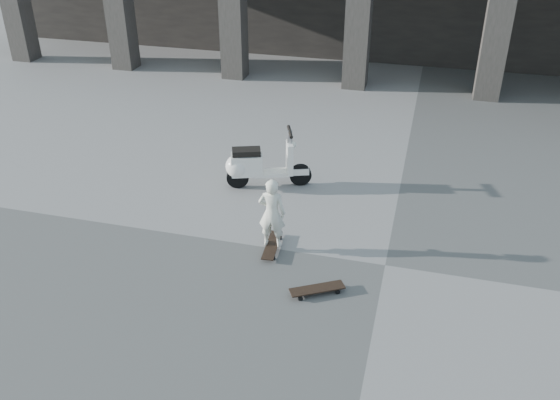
% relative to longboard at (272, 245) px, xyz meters
% --- Properties ---
extents(ground, '(90.00, 90.00, 0.00)m').
position_rel_longboard_xyz_m(ground, '(1.85, 0.02, -0.07)').
color(ground, '#51514F').
rests_on(ground, ground).
extents(longboard, '(0.26, 0.87, 0.09)m').
position_rel_longboard_xyz_m(longboard, '(0.00, 0.00, 0.00)').
color(longboard, black).
rests_on(longboard, ground).
extents(skateboard_spare, '(0.81, 0.59, 0.10)m').
position_rel_longboard_xyz_m(skateboard_spare, '(0.95, -0.95, 0.01)').
color(skateboard_spare, black).
rests_on(skateboard_spare, ground).
extents(child, '(0.45, 0.31, 1.20)m').
position_rel_longboard_xyz_m(child, '(-0.00, 0.00, 0.62)').
color(child, silver).
rests_on(child, longboard).
extents(scooter, '(1.60, 0.84, 1.16)m').
position_rel_longboard_xyz_m(scooter, '(-0.92, 2.01, 0.39)').
color(scooter, black).
rests_on(scooter, ground).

